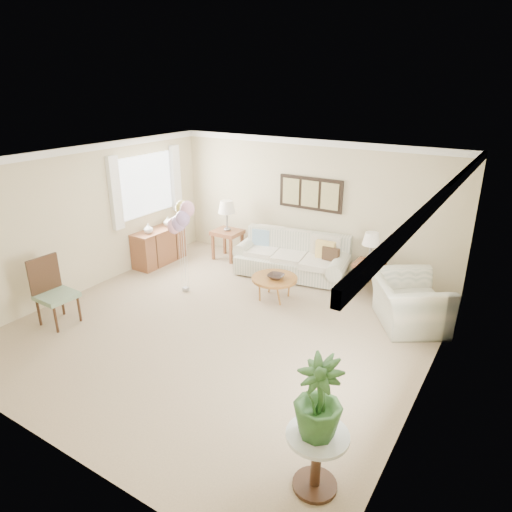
# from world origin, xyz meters

# --- Properties ---
(ground_plane) EXTENTS (6.00, 6.00, 0.00)m
(ground_plane) POSITION_xyz_m (0.00, 0.00, 0.00)
(ground_plane) COLOR tan
(room_shell) EXTENTS (6.04, 6.04, 2.60)m
(room_shell) POSITION_xyz_m (-0.11, 0.09, 1.63)
(room_shell) COLOR beige
(room_shell) RESTS_ON ground
(wall_art_triptych) EXTENTS (1.35, 0.06, 0.65)m
(wall_art_triptych) POSITION_xyz_m (0.00, 2.96, 1.55)
(wall_art_triptych) COLOR black
(wall_art_triptych) RESTS_ON ground
(sofa) EXTENTS (2.45, 1.20, 0.86)m
(sofa) POSITION_xyz_m (-0.07, 2.40, 0.34)
(sofa) COLOR beige
(sofa) RESTS_ON ground
(end_table_left) EXTENTS (0.59, 0.53, 0.64)m
(end_table_left) POSITION_xyz_m (-1.67, 2.46, 0.54)
(end_table_left) COLOR brown
(end_table_left) RESTS_ON ground
(end_table_right) EXTENTS (0.51, 0.46, 0.55)m
(end_table_right) POSITION_xyz_m (1.45, 2.50, 0.46)
(end_table_right) COLOR brown
(end_table_right) RESTS_ON ground
(lamp_left) EXTENTS (0.37, 0.37, 0.65)m
(lamp_left) POSITION_xyz_m (-1.67, 2.46, 1.13)
(lamp_left) COLOR gray
(lamp_left) RESTS_ON end_table_left
(lamp_right) EXTENTS (0.32, 0.32, 0.57)m
(lamp_right) POSITION_xyz_m (1.45, 2.50, 0.99)
(lamp_right) COLOR gray
(lamp_right) RESTS_ON end_table_right
(coffee_table) EXTENTS (0.81, 0.81, 0.41)m
(coffee_table) POSITION_xyz_m (0.17, 1.29, 0.38)
(coffee_table) COLOR olive
(coffee_table) RESTS_ON ground
(decor_bowl) EXTENTS (0.32, 0.32, 0.07)m
(decor_bowl) POSITION_xyz_m (0.20, 1.27, 0.45)
(decor_bowl) COLOR #322621
(decor_bowl) RESTS_ON coffee_table
(armchair) EXTENTS (1.53, 1.58, 0.78)m
(armchair) POSITION_xyz_m (2.39, 1.62, 0.39)
(armchair) COLOR beige
(armchair) RESTS_ON ground
(side_table) EXTENTS (0.59, 0.59, 0.64)m
(side_table) POSITION_xyz_m (2.50, -1.99, 0.48)
(side_table) COLOR silver
(side_table) RESTS_ON ground
(potted_plant) EXTENTS (0.56, 0.56, 0.79)m
(potted_plant) POSITION_xyz_m (2.49, -2.00, 1.03)
(potted_plant) COLOR #264922
(potted_plant) RESTS_ON side_table
(accent_chair) EXTENTS (0.55, 0.55, 1.09)m
(accent_chair) POSITION_xyz_m (-2.37, -1.28, 0.57)
(accent_chair) COLOR gray
(accent_chair) RESTS_ON ground
(credenza) EXTENTS (0.46, 1.20, 0.74)m
(credenza) POSITION_xyz_m (-2.76, 1.50, 0.37)
(credenza) COLOR brown
(credenza) RESTS_ON ground
(vase_white) EXTENTS (0.23, 0.23, 0.20)m
(vase_white) POSITION_xyz_m (-2.74, 1.22, 0.84)
(vase_white) COLOR silver
(vase_white) RESTS_ON credenza
(vase_sage) EXTENTS (0.22, 0.22, 0.20)m
(vase_sage) POSITION_xyz_m (-2.74, 1.80, 0.84)
(vase_sage) COLOR beige
(vase_sage) RESTS_ON credenza
(balloon_cluster) EXTENTS (0.45, 0.44, 1.71)m
(balloon_cluster) POSITION_xyz_m (-1.36, 0.67, 1.42)
(balloon_cluster) COLOR gray
(balloon_cluster) RESTS_ON ground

